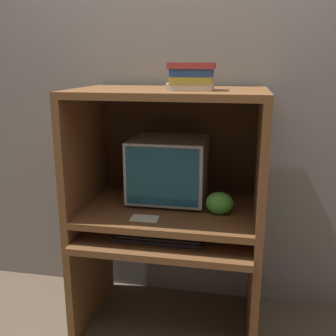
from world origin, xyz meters
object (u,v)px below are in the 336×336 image
crt_monitor (169,169)px  snack_bag (220,203)px  keyboard (159,237)px  book_stack (192,76)px  mouse (219,241)px

crt_monitor → snack_bag: 0.37m
crt_monitor → snack_bag: size_ratio=2.92×
keyboard → book_stack: 0.84m
crt_monitor → mouse: (0.32, -0.28, -0.29)m
keyboard → book_stack: size_ratio=2.09×
snack_bag → mouse: bearing=-85.8°
book_stack → snack_bag: bearing=8.3°
keyboard → book_stack: (0.14, 0.10, 0.82)m
snack_bag → crt_monitor: bearing=152.1°
crt_monitor → mouse: size_ratio=6.71×
crt_monitor → snack_bag: bearing=-27.9°
keyboard → book_stack: bearing=35.7°
snack_bag → book_stack: book_stack is taller
mouse → snack_bag: snack_bag is taller
keyboard → mouse: size_ratio=7.44×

